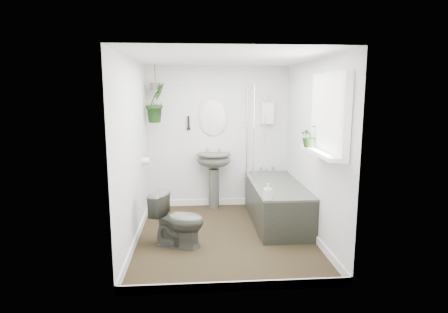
{
  "coord_description": "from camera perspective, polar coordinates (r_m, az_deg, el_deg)",
  "views": [
    {
      "loc": [
        -0.37,
        -4.7,
        1.9
      ],
      "look_at": [
        0.0,
        0.15,
        1.05
      ],
      "focal_mm": 30.0,
      "sensor_mm": 36.0,
      "label": 1
    }
  ],
  "objects": [
    {
      "name": "toilet",
      "position": [
        4.72,
        -7.0,
        -9.53
      ],
      "size": [
        0.75,
        0.59,
        0.67
      ],
      "primitive_type": "imported",
      "rotation": [
        0.0,
        0.0,
        1.19
      ],
      "color": "#45483F",
      "rests_on": "floor"
    },
    {
      "name": "floor",
      "position": [
        5.09,
        0.13,
        -12.13
      ],
      "size": [
        2.3,
        2.8,
        0.02
      ],
      "primitive_type": "cube",
      "color": "black",
      "rests_on": "ground"
    },
    {
      "name": "hanging_plant",
      "position": [
        5.86,
        -10.34,
        8.08
      ],
      "size": [
        0.42,
        0.43,
        0.6
      ],
      "primitive_type": "imported",
      "rotation": [
        0.0,
        0.0,
        0.89
      ],
      "color": "black",
      "rests_on": "ceiling"
    },
    {
      "name": "window_blinds",
      "position": [
        4.25,
        15.18,
        6.19
      ],
      "size": [
        0.01,
        0.86,
        0.76
      ],
      "primitive_type": "cube",
      "color": "white",
      "rests_on": "wall_right"
    },
    {
      "name": "wall_sconce",
      "position": [
        6.08,
        -5.43,
        5.16
      ],
      "size": [
        0.04,
        0.04,
        0.22
      ],
      "primitive_type": "cylinder",
      "color": "black",
      "rests_on": "wall_back"
    },
    {
      "name": "window_sill",
      "position": [
        4.29,
        14.61,
        0.59
      ],
      "size": [
        0.18,
        1.0,
        0.04
      ],
      "primitive_type": "cube",
      "color": "white",
      "rests_on": "wall_right"
    },
    {
      "name": "wall_front",
      "position": [
        3.4,
        2.02,
        -2.87
      ],
      "size": [
        2.3,
        0.02,
        2.3
      ],
      "primitive_type": "cube",
      "color": "white",
      "rests_on": "ground"
    },
    {
      "name": "sill_plant",
      "position": [
        4.54,
        12.87,
        3.06
      ],
      "size": [
        0.28,
        0.26,
        0.26
      ],
      "primitive_type": "imported",
      "rotation": [
        0.0,
        0.0,
        0.31
      ],
      "color": "black",
      "rests_on": "window_sill"
    },
    {
      "name": "soap_bottle",
      "position": [
        4.66,
        6.71,
        -5.3
      ],
      "size": [
        0.1,
        0.1,
        0.2
      ],
      "primitive_type": "imported",
      "rotation": [
        0.0,
        0.0,
        0.11
      ],
      "color": "black",
      "rests_on": "bathtub"
    },
    {
      "name": "skirting",
      "position": [
        5.07,
        0.13,
        -11.51
      ],
      "size": [
        2.3,
        2.8,
        0.1
      ],
      "primitive_type": "cube",
      "color": "white",
      "rests_on": "floor"
    },
    {
      "name": "wall_back",
      "position": [
        6.17,
        -0.9,
        2.93
      ],
      "size": [
        2.3,
        0.02,
        2.3
      ],
      "primitive_type": "cube",
      "color": "white",
      "rests_on": "ground"
    },
    {
      "name": "bathtub",
      "position": [
        5.57,
        8.01,
        -6.99
      ],
      "size": [
        0.72,
        1.72,
        0.58
      ],
      "primitive_type": null,
      "color": "#45483F",
      "rests_on": "floor"
    },
    {
      "name": "window_recess",
      "position": [
        4.27,
        15.75,
        6.17
      ],
      "size": [
        0.08,
        1.0,
        0.9
      ],
      "primitive_type": "cube",
      "color": "white",
      "rests_on": "wall_right"
    },
    {
      "name": "bath_screen",
      "position": [
        5.79,
        4.01,
        3.74
      ],
      "size": [
        0.04,
        0.72,
        1.4
      ],
      "primitive_type": null,
      "color": "silver",
      "rests_on": "bathtub"
    },
    {
      "name": "wall_right",
      "position": [
        5.0,
        13.51,
        1.01
      ],
      "size": [
        0.02,
        2.8,
        2.3
      ],
      "primitive_type": "cube",
      "color": "white",
      "rests_on": "ground"
    },
    {
      "name": "hanging_pot",
      "position": [
        5.86,
        -10.42,
        10.43
      ],
      "size": [
        0.16,
        0.16,
        0.12
      ],
      "primitive_type": "cylinder",
      "color": "brown",
      "rests_on": "ceiling"
    },
    {
      "name": "ceiling",
      "position": [
        4.73,
        0.14,
        14.87
      ],
      "size": [
        2.3,
        2.8,
        0.02
      ],
      "primitive_type": "cube",
      "color": "white",
      "rests_on": "ground"
    },
    {
      "name": "wall_left",
      "position": [
        4.83,
        -13.73,
        0.68
      ],
      "size": [
        0.02,
        2.8,
        2.3
      ],
      "primitive_type": "cube",
      "color": "white",
      "rests_on": "ground"
    },
    {
      "name": "shower_box",
      "position": [
        6.16,
        6.63,
        6.59
      ],
      "size": [
        0.2,
        0.1,
        0.35
      ],
      "primitive_type": "cube",
      "color": "white",
      "rests_on": "wall_back"
    },
    {
      "name": "pedestal_sink",
      "position": [
        6.12,
        -1.55,
        -3.69
      ],
      "size": [
        0.63,
        0.57,
        0.92
      ],
      "primitive_type": null,
      "rotation": [
        0.0,
        0.0,
        -0.23
      ],
      "color": "#45483F",
      "rests_on": "floor"
    },
    {
      "name": "toilet_roll_holder",
      "position": [
        5.54,
        -11.86,
        -0.7
      ],
      "size": [
        0.11,
        0.11,
        0.11
      ],
      "primitive_type": "cylinder",
      "rotation": [
        0.0,
        1.57,
        0.0
      ],
      "color": "white",
      "rests_on": "wall_left"
    },
    {
      "name": "oval_mirror",
      "position": [
        6.09,
        -1.66,
        6.14
      ],
      "size": [
        0.46,
        0.03,
        0.62
      ],
      "primitive_type": "ellipsoid",
      "color": "beige",
      "rests_on": "wall_back"
    }
  ]
}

